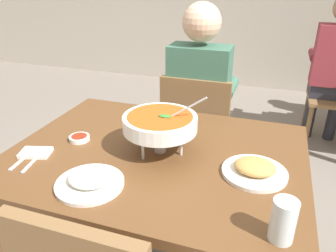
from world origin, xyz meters
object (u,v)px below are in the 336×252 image
diner_main (200,97)px  drink_glass (283,223)px  sauce_dish (79,138)px  patron_bg_middle (335,63)px  chair_diner_main (197,132)px  chair_bg_middle (335,88)px  dining_table_main (157,175)px  appetizer_plate (255,169)px  rice_plate (89,181)px  curry_bowl (160,123)px

diner_main → drink_glass: size_ratio=10.08×
sauce_dish → patron_bg_middle: size_ratio=0.07×
patron_bg_middle → chair_diner_main: bearing=-127.1°
drink_glass → chair_bg_middle: bearing=78.9°
dining_table_main → diner_main: size_ratio=0.92×
diner_main → chair_bg_middle: size_ratio=1.46×
appetizer_plate → sauce_dish: bearing=178.2°
drink_glass → diner_main: bearing=114.0°
chair_diner_main → appetizer_plate: chair_diner_main is taller
sauce_dish → drink_glass: size_ratio=0.69×
appetizer_plate → patron_bg_middle: 2.03m
dining_table_main → rice_plate: rice_plate is taller
diner_main → curry_bowl: diner_main is taller
dining_table_main → chair_bg_middle: (0.96, 1.99, -0.15)m
drink_glass → rice_plate: bearing=175.7°
curry_bowl → chair_bg_middle: 2.23m
chair_diner_main → patron_bg_middle: (0.90, 1.19, 0.24)m
sauce_dish → chair_bg_middle: 2.42m
rice_plate → chair_diner_main: bearing=82.4°
chair_diner_main → rice_plate: bearing=-97.6°
dining_table_main → patron_bg_middle: 2.13m
drink_glass → patron_bg_middle: patron_bg_middle is taller
dining_table_main → appetizer_plate: size_ratio=5.01×
appetizer_plate → dining_table_main: bearing=174.4°
dining_table_main → appetizer_plate: bearing=-5.6°
chair_diner_main → drink_glass: size_ratio=6.92×
drink_glass → chair_bg_middle: drink_glass is taller
rice_plate → drink_glass: (0.64, -0.05, 0.04)m
sauce_dish → appetizer_plate: bearing=-1.8°
curry_bowl → sauce_dish: curry_bowl is taller
dining_table_main → drink_glass: drink_glass is taller
dining_table_main → appetizer_plate: 0.43m
appetizer_plate → drink_glass: drink_glass is taller
rice_plate → chair_bg_middle: bearing=64.4°
diner_main → rice_plate: 1.08m
drink_glass → curry_bowl: bearing=144.0°
dining_table_main → curry_bowl: size_ratio=3.62×
curry_bowl → sauce_dish: size_ratio=3.69×
appetizer_plate → rice_plate: bearing=-154.5°
dining_table_main → sauce_dish: 0.38m
patron_bg_middle → sauce_dish: bearing=-122.9°
chair_diner_main → curry_bowl: 0.83m
diner_main → drink_glass: (0.50, -1.12, 0.09)m
sauce_dish → chair_bg_middle: (1.32, 2.01, -0.28)m
curry_bowl → appetizer_plate: bearing=-7.0°
rice_plate → chair_bg_middle: chair_bg_middle is taller
rice_plate → patron_bg_middle: size_ratio=0.18×
sauce_dish → patron_bg_middle: bearing=57.1°
diner_main → curry_bowl: bearing=-88.9°
diner_main → sauce_dish: diner_main is taller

